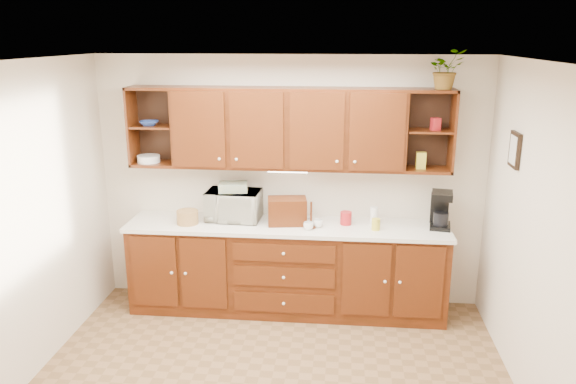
% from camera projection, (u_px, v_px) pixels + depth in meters
% --- Properties ---
extents(ceiling, '(4.00, 4.00, 0.00)m').
position_uv_depth(ceiling, '(265.00, 62.00, 3.83)').
color(ceiling, white).
rests_on(ceiling, back_wall).
extents(back_wall, '(4.00, 0.00, 4.00)m').
position_uv_depth(back_wall, '(290.00, 182.00, 5.85)').
color(back_wall, beige).
rests_on(back_wall, floor).
extents(left_wall, '(0.00, 3.50, 3.50)m').
position_uv_depth(left_wall, '(13.00, 232.00, 4.37)').
color(left_wall, beige).
rests_on(left_wall, floor).
extents(right_wall, '(0.00, 3.50, 3.50)m').
position_uv_depth(right_wall, '(546.00, 251.00, 3.99)').
color(right_wall, beige).
rests_on(right_wall, floor).
extents(base_cabinets, '(3.20, 0.60, 0.90)m').
position_uv_depth(base_cabinets, '(287.00, 269.00, 5.80)').
color(base_cabinets, '#331605').
rests_on(base_cabinets, floor).
extents(countertop, '(3.24, 0.64, 0.04)m').
position_uv_depth(countertop, '(287.00, 226.00, 5.66)').
color(countertop, silver).
rests_on(countertop, base_cabinets).
extents(upper_cabinets, '(3.20, 0.33, 0.80)m').
position_uv_depth(upper_cabinets, '(289.00, 128.00, 5.54)').
color(upper_cabinets, '#331605').
rests_on(upper_cabinets, back_wall).
extents(undercabinet_light, '(0.40, 0.05, 0.02)m').
position_uv_depth(undercabinet_light, '(288.00, 171.00, 5.60)').
color(undercabinet_light, white).
rests_on(undercabinet_light, upper_cabinets).
extents(framed_picture, '(0.03, 0.24, 0.30)m').
position_uv_depth(framed_picture, '(515.00, 150.00, 4.70)').
color(framed_picture, black).
rests_on(framed_picture, right_wall).
extents(wicker_basket, '(0.26, 0.26, 0.14)m').
position_uv_depth(wicker_basket, '(188.00, 217.00, 5.66)').
color(wicker_basket, '#A37143').
rests_on(wicker_basket, countertop).
extents(microwave, '(0.56, 0.40, 0.30)m').
position_uv_depth(microwave, '(234.00, 205.00, 5.77)').
color(microwave, beige).
rests_on(microwave, countertop).
extents(towel_stack, '(0.32, 0.25, 0.09)m').
position_uv_depth(towel_stack, '(233.00, 187.00, 5.71)').
color(towel_stack, tan).
rests_on(towel_stack, microwave).
extents(wine_bottle, '(0.08, 0.08, 0.34)m').
position_uv_depth(wine_bottle, '(235.00, 203.00, 5.79)').
color(wine_bottle, black).
rests_on(wine_bottle, countertop).
extents(woven_tray, '(0.35, 0.21, 0.33)m').
position_uv_depth(woven_tray, '(239.00, 217.00, 5.86)').
color(woven_tray, '#A37143').
rests_on(woven_tray, countertop).
extents(bread_box, '(0.41, 0.29, 0.27)m').
position_uv_depth(bread_box, '(287.00, 211.00, 5.63)').
color(bread_box, '#331605').
rests_on(bread_box, countertop).
extents(mug_tree, '(0.23, 0.24, 0.27)m').
position_uv_depth(mug_tree, '(311.00, 224.00, 5.55)').
color(mug_tree, '#331605').
rests_on(mug_tree, countertop).
extents(canister_red, '(0.15, 0.15, 0.13)m').
position_uv_depth(canister_red, '(346.00, 218.00, 5.63)').
color(canister_red, '#AB181E').
rests_on(canister_red, countertop).
extents(canister_white, '(0.10, 0.10, 0.18)m').
position_uv_depth(canister_white, '(374.00, 216.00, 5.62)').
color(canister_white, white).
rests_on(canister_white, countertop).
extents(canister_yellow, '(0.10, 0.10, 0.11)m').
position_uv_depth(canister_yellow, '(376.00, 224.00, 5.48)').
color(canister_yellow, gold).
rests_on(canister_yellow, countertop).
extents(coffee_maker, '(0.23, 0.28, 0.37)m').
position_uv_depth(coffee_maker, '(441.00, 210.00, 5.53)').
color(coffee_maker, black).
rests_on(coffee_maker, countertop).
extents(bowl_stack, '(0.23, 0.23, 0.05)m').
position_uv_depth(bowl_stack, '(149.00, 123.00, 5.64)').
color(bowl_stack, '#274391').
rests_on(bowl_stack, upper_cabinets).
extents(plate_stack, '(0.27, 0.27, 0.07)m').
position_uv_depth(plate_stack, '(149.00, 159.00, 5.75)').
color(plate_stack, white).
rests_on(plate_stack, upper_cabinets).
extents(pantry_box_yellow, '(0.09, 0.07, 0.16)m').
position_uv_depth(pantry_box_yellow, '(421.00, 160.00, 5.46)').
color(pantry_box_yellow, gold).
rests_on(pantry_box_yellow, upper_cabinets).
extents(pantry_box_red, '(0.10, 0.09, 0.12)m').
position_uv_depth(pantry_box_red, '(436.00, 124.00, 5.36)').
color(pantry_box_red, '#AB181E').
rests_on(pantry_box_red, upper_cabinets).
extents(potted_plant, '(0.42, 0.39, 0.37)m').
position_uv_depth(potted_plant, '(446.00, 69.00, 5.18)').
color(potted_plant, '#999999').
rests_on(potted_plant, upper_cabinets).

